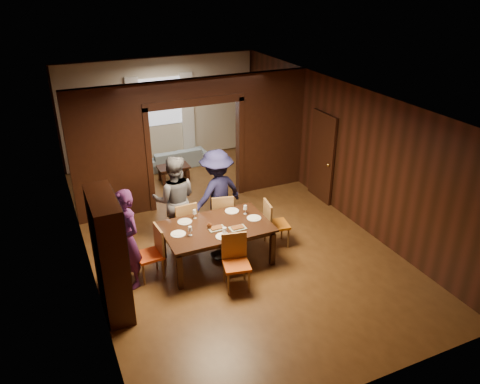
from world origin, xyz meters
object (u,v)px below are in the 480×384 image
sofa (176,157)px  chair_far_l (184,222)px  chair_right (277,223)px  hutch (109,254)px  dining_table (217,243)px  person_purple (126,240)px  person_navy (217,193)px  coffee_table (174,173)px  chair_left (149,254)px  chair_far_r (221,214)px  chair_near (237,264)px  person_grey (175,200)px

sofa → chair_far_l: (-1.06, -3.99, 0.23)m
chair_right → hutch: 3.38m
dining_table → chair_far_l: bearing=114.1°
chair_right → dining_table: bearing=100.6°
person_purple → chair_right: person_purple is taller
person_navy → sofa: person_navy is taller
person_purple → chair_right: size_ratio=1.85×
coffee_table → chair_left: (-1.62, -3.89, 0.28)m
chair_left → chair_far_r: (1.71, 0.82, 0.00)m
sofa → chair_near: chair_near is taller
coffee_table → chair_far_r: bearing=-88.3°
coffee_table → person_purple: bearing=-116.8°
coffee_table → hutch: bearing=-117.9°
chair_far_r → chair_near: same height
person_grey → person_navy: (0.86, -0.09, 0.01)m
chair_far_r → chair_near: size_ratio=1.00×
person_purple → coffee_table: 4.47m
chair_left → chair_far_l: size_ratio=1.00×
chair_right → person_navy: bearing=53.5°
person_grey → chair_near: 2.03m
chair_right → hutch: bearing=108.4°
chair_far_l → hutch: (-1.63, -1.36, 0.52)m
dining_table → coffee_table: dining_table is taller
dining_table → chair_far_l: (-0.37, 0.84, 0.10)m
chair_right → coffee_table: bearing=22.4°
hutch → person_grey: bearing=45.5°
person_purple → person_grey: bearing=109.6°
sofa → chair_left: bearing=66.4°
person_purple → dining_table: bearing=68.5°
dining_table → chair_near: (0.01, -0.89, 0.10)m
person_purple → chair_near: person_purple is taller
person_grey → chair_far_l: bearing=131.4°
dining_table → coffee_table: 3.93m
person_grey → coffee_table: bearing=-88.3°
sofa → hutch: size_ratio=0.87×
sofa → chair_near: 5.76m
person_navy → hutch: (-2.39, -1.48, 0.08)m
person_grey → chair_left: (-0.81, -1.02, -0.43)m
person_purple → chair_near: 1.91m
sofa → chair_near: size_ratio=1.78×
sofa → person_purple: bearing=63.0°
dining_table → chair_right: 1.30m
person_navy → coffee_table: size_ratio=2.30×
sofa → chair_right: size_ratio=1.78×
chair_right → chair_far_r: (-0.85, 0.79, 0.00)m
chair_far_r → chair_right: bearing=150.3°
person_grey → chair_right: 2.06m
dining_table → hutch: 2.16m
person_purple → sofa: bearing=131.8°
chair_far_l → hutch: bearing=37.5°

